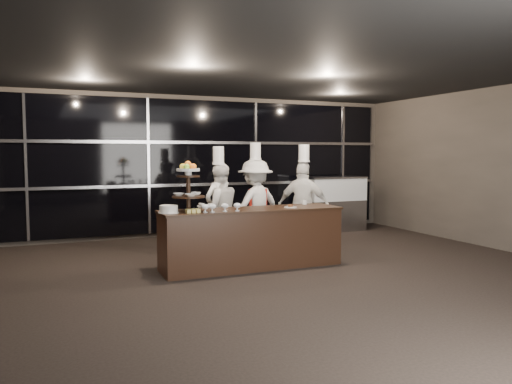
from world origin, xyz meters
name	(u,v)px	position (x,y,z in m)	size (l,w,h in m)	color
room	(320,175)	(0.00, 0.00, 1.50)	(10.00, 10.00, 10.00)	black
window_wall	(204,166)	(0.00, 4.94, 1.50)	(8.60, 0.10, 2.80)	black
buffet_counter	(252,238)	(-0.25, 1.63, 0.47)	(2.84, 0.74, 0.92)	black
display_stand	(188,183)	(-1.25, 1.63, 1.34)	(0.48, 0.48, 0.74)	black
compotes	(220,206)	(-0.84, 1.41, 1.00)	(0.60, 0.11, 0.12)	silver
layer_cake	(169,209)	(-1.56, 1.58, 0.97)	(0.30, 0.30, 0.11)	white
pastry_squares	(193,211)	(-1.23, 1.46, 0.95)	(0.20, 0.13, 0.05)	#EEDE74
small_plate	(290,207)	(0.37, 1.53, 0.94)	(0.20, 0.20, 0.05)	white
chef_cup	(304,202)	(0.81, 1.88, 0.96)	(0.08, 0.08, 0.07)	white
display_case	(334,201)	(2.89, 4.30, 0.69)	(1.39, 0.61, 1.24)	#A5A5AA
chef_a	(219,207)	(-0.39, 2.81, 0.83)	(0.69, 0.60, 1.89)	white
chef_b	(219,209)	(-0.39, 2.78, 0.81)	(0.79, 0.62, 1.88)	silver
chef_c	(255,205)	(0.30, 2.79, 0.84)	(1.21, 0.91, 1.96)	silver
chef_d	(304,206)	(1.09, 2.42, 0.83)	(0.97, 0.94, 1.93)	white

